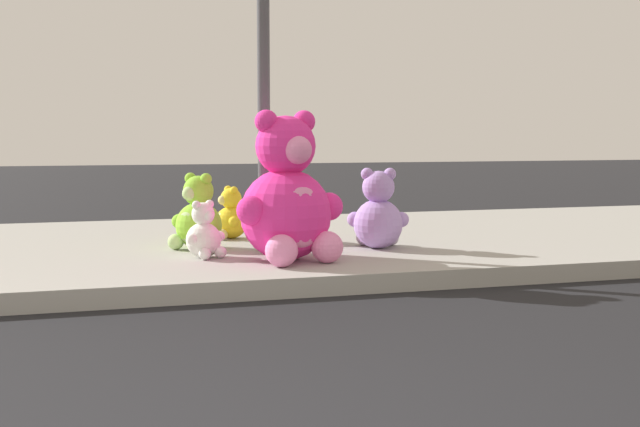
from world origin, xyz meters
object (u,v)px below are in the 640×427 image
object	(u,v)px
sign_pole	(264,57)
plush_brown	(293,217)
plush_white	(204,235)
plush_lavender	(378,216)
plush_lime	(197,219)
plush_yellow	(230,218)
plush_pink_large	(288,201)

from	to	relation	value
sign_pole	plush_brown	bearing A→B (deg)	52.68
plush_brown	plush_white	bearing A→B (deg)	-141.64
plush_lavender	plush_lime	world-z (taller)	plush_lavender
plush_lime	plush_white	xyz separation A→B (m)	(-0.02, -0.55, -0.08)
plush_brown	plush_yellow	bearing A→B (deg)	141.87
plush_lavender	plush_lime	xyz separation A→B (m)	(-1.58, 0.41, -0.02)
plush_pink_large	plush_brown	size ratio (longest dim) A/B	2.02
plush_lavender	plush_yellow	distance (m)	1.58
plush_brown	plush_lavender	distance (m)	0.89
sign_pole	plush_pink_large	world-z (taller)	sign_pole
sign_pole	plush_lime	distance (m)	1.56
plush_lavender	plush_brown	bearing A→B (deg)	135.08
plush_lavender	plush_white	bearing A→B (deg)	-175.18
plush_yellow	plush_white	xyz separation A→B (m)	(-0.43, -1.19, -0.02)
plush_yellow	plush_pink_large	bearing A→B (deg)	-82.27
plush_pink_large	plush_brown	bearing A→B (deg)	73.27
plush_pink_large	plush_lavender	xyz separation A→B (m)	(0.96, 0.48, -0.20)
sign_pole	plush_pink_large	bearing A→B (deg)	-83.74
plush_pink_large	plush_white	xyz separation A→B (m)	(-0.63, 0.34, -0.30)
sign_pole	plush_lime	size ratio (longest dim) A/B	4.67
plush_lime	plush_yellow	size ratio (longest dim) A/B	1.31
plush_lavender	sign_pole	bearing A→B (deg)	173.91
plush_brown	plush_yellow	distance (m)	0.69
sign_pole	plush_yellow	xyz separation A→B (m)	(-0.14, 0.94, -1.49)
sign_pole	plush_lavender	size ratio (longest dim) A/B	4.38
plush_lime	plush_pink_large	bearing A→B (deg)	-55.17
sign_pole	plush_white	bearing A→B (deg)	-156.77
plush_pink_large	plush_white	size ratio (longest dim) A/B	2.54
plush_lavender	plush_yellow	world-z (taller)	plush_lavender
plush_lavender	plush_yellow	xyz separation A→B (m)	(-1.17, 1.05, -0.08)
plush_pink_large	plush_yellow	xyz separation A→B (m)	(-0.21, 1.53, -0.28)
plush_brown	plush_lime	bearing A→B (deg)	-167.12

